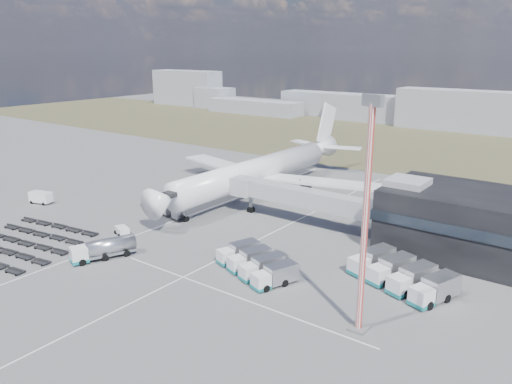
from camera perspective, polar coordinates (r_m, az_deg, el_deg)
The scene contains 16 objects.
ground at distance 87.00m, azimuth -12.13°, elevation -4.91°, with size 420.00×420.00×0.00m, color #565659.
grass_strip at distance 176.86m, azimuth 15.65°, elevation 5.52°, with size 420.00×90.00×0.01m, color #48472B.
lane_markings at distance 82.33m, azimuth -6.02°, elevation -5.85°, with size 47.12×110.00×0.01m.
terminal at distance 82.07m, azimuth 24.84°, elevation -3.48°, with size 30.40×16.40×11.00m.
jet_bridge at distance 90.21m, azimuth 4.29°, elevation -0.44°, with size 30.30×3.80×7.05m.
airliner at distance 108.34m, azimuth 0.59°, elevation 2.56°, with size 51.59×64.53×17.62m.
skyline at distance 216.96m, azimuth 16.65°, elevation 9.18°, with size 297.97×27.45×23.15m.
fuel_tanker at distance 79.16m, azimuth -17.04°, elevation -6.22°, with size 5.88×9.80×3.10m.
pushback_tug at distance 88.28m, azimuth -15.04°, elevation -4.32°, with size 3.00×1.69×1.38m, color white.
utility_van at distance 111.30m, azimuth -23.38°, elevation -0.60°, with size 4.60×2.08×2.43m, color white.
catering_truck at distance 108.79m, azimuth 1.02°, elevation 0.62°, with size 3.42×7.14×3.18m.
service_trucks_near at distance 71.22m, azimuth -0.05°, elevation -8.14°, with size 13.28×10.21×2.61m.
service_trucks_far at distance 70.36m, azimuth 16.25°, elevation -8.99°, with size 14.94×11.37×2.94m.
uld_row at distance 97.62m, azimuth -10.67°, elevation -1.80°, with size 13.61×4.14×1.87m.
baggage_dollies at distance 90.62m, azimuth -25.62°, elevation -5.11°, with size 23.84×20.22×0.68m.
floodlight_mast at distance 54.18m, azimuth 12.38°, elevation -3.10°, with size 2.51×2.03×26.30m.
Camera 1 is at (62.00, -52.78, 30.65)m, focal length 35.00 mm.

